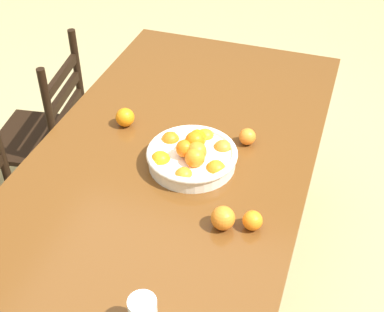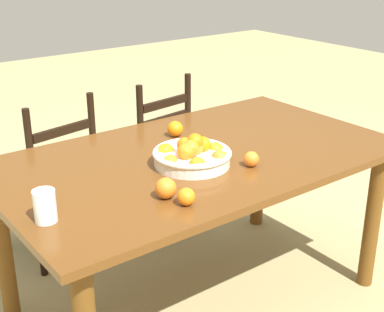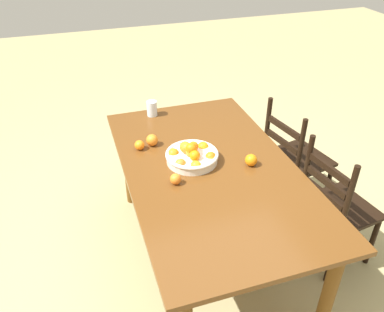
{
  "view_description": "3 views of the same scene",
  "coord_description": "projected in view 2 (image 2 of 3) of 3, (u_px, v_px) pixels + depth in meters",
  "views": [
    {
      "loc": [
        -1.52,
        -0.57,
        2.02
      ],
      "look_at": [
        -0.1,
        -0.09,
        0.81
      ],
      "focal_mm": 50.34,
      "sensor_mm": 36.0,
      "label": 1
    },
    {
      "loc": [
        -1.37,
        -1.77,
        1.65
      ],
      "look_at": [
        -0.1,
        -0.09,
        0.81
      ],
      "focal_mm": 51.47,
      "sensor_mm": 36.0,
      "label": 2
    },
    {
      "loc": [
        1.84,
        -0.71,
        2.15
      ],
      "look_at": [
        -0.1,
        -0.09,
        0.81
      ],
      "focal_mm": 36.91,
      "sensor_mm": 36.0,
      "label": 3
    }
  ],
  "objects": [
    {
      "name": "drinking_glass",
      "position": [
        45.0,
        206.0,
        1.82
      ],
      "size": [
        0.08,
        0.08,
        0.11
      ],
      "primitive_type": "cylinder",
      "color": "silver",
      "rests_on": "dining_table"
    },
    {
      "name": "chair_near_window",
      "position": [
        151.0,
        157.0,
        3.25
      ],
      "size": [
        0.47,
        0.47,
        0.93
      ],
      "rotation": [
        0.0,
        0.0,
        3.29
      ],
      "color": "black",
      "rests_on": "ground"
    },
    {
      "name": "dining_table",
      "position": [
        198.0,
        175.0,
        2.45
      ],
      "size": [
        1.76,
        1.02,
        0.77
      ],
      "color": "#5C3514",
      "rests_on": "ground"
    },
    {
      "name": "ground_plane",
      "position": [
        197.0,
        299.0,
        2.7
      ],
      "size": [
        12.0,
        12.0,
        0.0
      ],
      "primitive_type": "plane",
      "color": "tan"
    },
    {
      "name": "orange_loose_1",
      "position": [
        186.0,
        197.0,
        1.94
      ],
      "size": [
        0.06,
        0.06,
        0.06
      ],
      "primitive_type": "sphere",
      "color": "orange",
      "rests_on": "dining_table"
    },
    {
      "name": "orange_loose_0",
      "position": [
        175.0,
        129.0,
        2.61
      ],
      "size": [
        0.07,
        0.07,
        0.07
      ],
      "primitive_type": "sphere",
      "color": "orange",
      "rests_on": "dining_table"
    },
    {
      "name": "orange_loose_2",
      "position": [
        251.0,
        159.0,
        2.27
      ],
      "size": [
        0.06,
        0.06,
        0.06
      ],
      "primitive_type": "sphere",
      "color": "orange",
      "rests_on": "dining_table"
    },
    {
      "name": "fruit_bowl",
      "position": [
        192.0,
        154.0,
        2.27
      ],
      "size": [
        0.33,
        0.33,
        0.14
      ],
      "color": "white",
      "rests_on": "dining_table"
    },
    {
      "name": "orange_loose_3",
      "position": [
        166.0,
        188.0,
        1.99
      ],
      "size": [
        0.08,
        0.08,
        0.08
      ],
      "primitive_type": "sphere",
      "color": "orange",
      "rests_on": "dining_table"
    },
    {
      "name": "chair_by_cabinet",
      "position": [
        51.0,
        182.0,
        2.96
      ],
      "size": [
        0.5,
        0.5,
        0.91
      ],
      "rotation": [
        0.0,
        0.0,
        3.33
      ],
      "color": "black",
      "rests_on": "ground"
    }
  ]
}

